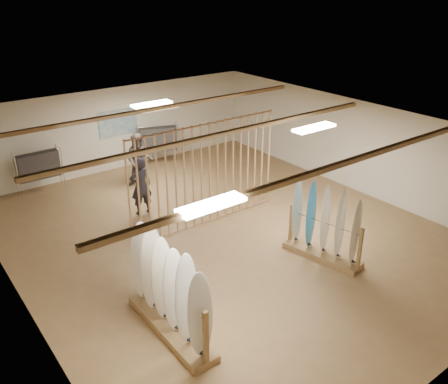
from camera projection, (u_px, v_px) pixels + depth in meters
floor at (224, 234)px, 12.31m from camera, size 12.00×12.00×0.00m
ceiling at (224, 130)px, 11.16m from camera, size 12.00×12.00×0.00m
wall_back at (118, 128)px, 16.11m from camera, size 12.00×0.00×12.00m
wall_left at (14, 247)px, 9.00m from camera, size 0.00×12.00×12.00m
wall_right at (355, 146)px, 14.47m from camera, size 0.00×12.00×12.00m
ceiling_slats at (224, 133)px, 11.19m from camera, size 9.50×6.12×0.10m
light_panels at (224, 133)px, 11.18m from camera, size 1.20×0.35×0.06m
bamboo_partition at (206, 175)px, 12.32m from camera, size 4.45×0.05×2.78m
poster at (118, 123)px, 16.01m from camera, size 1.40×0.03×0.90m
rack_left at (169, 301)px, 8.67m from camera, size 0.56×2.46×1.98m
rack_right at (324, 234)px, 11.04m from camera, size 0.88×2.00×1.84m
clothing_rack_a at (38, 166)px, 14.26m from camera, size 1.32×0.33×1.41m
clothing_rack_b at (158, 139)px, 16.50m from camera, size 1.31×0.75×1.46m
shopper_a at (141, 182)px, 13.02m from camera, size 0.73×0.53×1.90m
shopper_b at (139, 157)px, 14.76m from camera, size 1.20×1.15×1.97m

